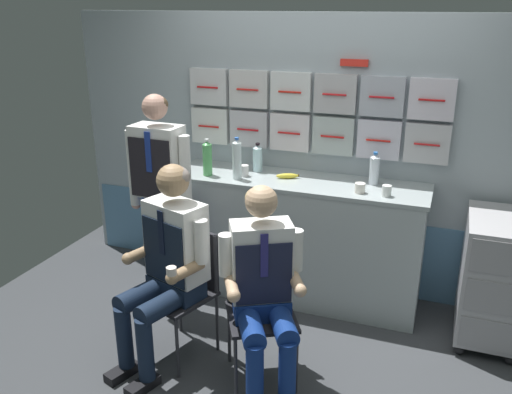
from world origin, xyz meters
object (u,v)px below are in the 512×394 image
at_px(folding_chair_right, 259,296).
at_px(crew_member_right, 263,284).
at_px(crew_member_standing, 160,186).
at_px(water_bottle_clear, 237,159).
at_px(snack_banana, 287,176).
at_px(crew_member_left, 167,258).
at_px(service_trolley, 493,276).
at_px(paper_cup_blue, 244,170).
at_px(folding_chair_left, 187,278).

relative_size(folding_chair_right, crew_member_right, 0.67).
height_order(crew_member_standing, water_bottle_clear, crew_member_standing).
bearing_deg(snack_banana, crew_member_left, -111.98).
height_order(service_trolley, folding_chair_right, service_trolley).
height_order(folding_chair_right, water_bottle_clear, water_bottle_clear).
xyz_separation_m(paper_cup_blue, snack_banana, (0.33, 0.05, -0.02)).
bearing_deg(crew_member_left, crew_member_standing, 122.58).
bearing_deg(service_trolley, crew_member_standing, -171.07).
height_order(crew_member_left, snack_banana, crew_member_left).
xyz_separation_m(water_bottle_clear, paper_cup_blue, (0.03, 0.08, -0.11)).
bearing_deg(folding_chair_right, crew_member_left, -170.05).
distance_m(folding_chair_left, snack_banana, 1.11).
bearing_deg(snack_banana, service_trolley, -4.39).
xyz_separation_m(folding_chair_left, crew_member_right, (0.60, -0.19, 0.17)).
xyz_separation_m(service_trolley, snack_banana, (-1.49, 0.11, 0.51)).
relative_size(service_trolley, crew_member_left, 0.68).
height_order(crew_member_standing, snack_banana, crew_member_standing).
xyz_separation_m(crew_member_left, folding_chair_right, (0.57, 0.10, -0.21)).
relative_size(crew_member_left, snack_banana, 7.60).
bearing_deg(snack_banana, crew_member_right, -79.42).
relative_size(water_bottle_clear, snack_banana, 1.85).
bearing_deg(water_bottle_clear, service_trolley, 0.66).
bearing_deg(paper_cup_blue, crew_member_left, -96.07).
bearing_deg(paper_cup_blue, service_trolley, -1.97).
bearing_deg(crew_member_right, crew_member_standing, 148.04).
height_order(folding_chair_left, crew_member_right, crew_member_right).
bearing_deg(crew_member_standing, folding_chair_left, -46.22).
xyz_separation_m(folding_chair_left, crew_member_standing, (-0.43, 0.45, 0.44)).
relative_size(crew_member_standing, paper_cup_blue, 19.21).
height_order(service_trolley, snack_banana, snack_banana).
height_order(paper_cup_blue, snack_banana, paper_cup_blue).
height_order(crew_member_left, water_bottle_clear, crew_member_left).
relative_size(folding_chair_right, water_bottle_clear, 2.65).
bearing_deg(water_bottle_clear, snack_banana, 21.10).
bearing_deg(crew_member_left, paper_cup_blue, 83.93).
relative_size(folding_chair_left, folding_chair_right, 1.00).
bearing_deg(water_bottle_clear, folding_chair_left, -92.44).
height_order(crew_member_left, paper_cup_blue, crew_member_left).
distance_m(crew_member_left, paper_cup_blue, 1.07).
relative_size(service_trolley, water_bottle_clear, 2.79).
distance_m(service_trolley, crew_member_left, 2.17).
relative_size(crew_member_left, crew_member_right, 1.04).
relative_size(folding_chair_left, paper_cup_blue, 9.97).
distance_m(crew_member_right, crew_member_standing, 1.24).
bearing_deg(snack_banana, folding_chair_left, -112.53).
bearing_deg(folding_chair_left, crew_member_left, -108.45).
bearing_deg(crew_member_left, service_trolley, 26.58).
height_order(crew_member_right, paper_cup_blue, crew_member_right).
relative_size(folding_chair_left, crew_member_standing, 0.52).
bearing_deg(folding_chair_left, paper_cup_blue, 86.11).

